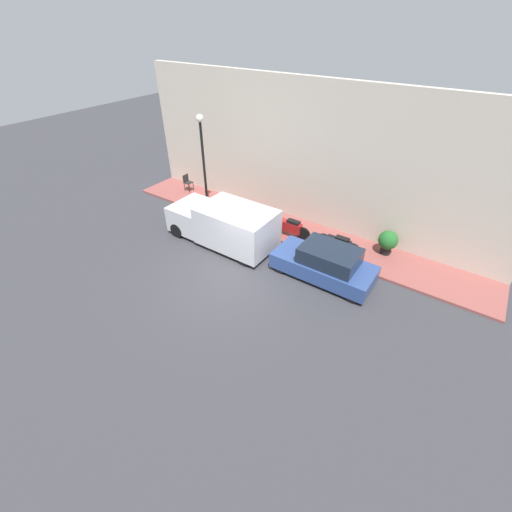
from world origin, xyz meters
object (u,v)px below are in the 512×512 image
at_px(motorcycle_blue, 255,216).
at_px(potted_plant, 388,241).
at_px(parked_car, 325,263).
at_px(cafe_chair, 187,181).
at_px(motorcycle_black, 338,244).
at_px(delivery_van, 223,223).
at_px(streetlamp, 202,149).
at_px(motorcycle_red, 290,227).

xyz_separation_m(motorcycle_blue, potted_plant, (1.09, -5.92, 0.17)).
relative_size(parked_car, cafe_chair, 4.23).
bearing_deg(motorcycle_black, parked_car, -173.87).
bearing_deg(delivery_van, cafe_chair, 59.90).
bearing_deg(cafe_chair, delivery_van, -120.10).
relative_size(streetlamp, cafe_chair, 5.09).
distance_m(parked_car, motorcycle_red, 3.01).
height_order(streetlamp, potted_plant, streetlamp).
height_order(motorcycle_blue, streetlamp, streetlamp).
xyz_separation_m(motorcycle_red, motorcycle_blue, (-0.00, 1.93, -0.03)).
distance_m(motorcycle_blue, potted_plant, 6.02).
bearing_deg(streetlamp, delivery_van, -125.40).
xyz_separation_m(motorcycle_black, streetlamp, (-0.15, 7.09, 2.68)).
xyz_separation_m(motorcycle_red, cafe_chair, (0.91, 7.17, 0.08)).
bearing_deg(potted_plant, motorcycle_blue, 100.49).
height_order(delivery_van, potted_plant, delivery_van).
relative_size(motorcycle_blue, streetlamp, 0.45).
bearing_deg(delivery_van, motorcycle_blue, -10.51).
distance_m(motorcycle_blue, cafe_chair, 5.32).
distance_m(motorcycle_blue, streetlamp, 3.93).
xyz_separation_m(parked_car, motorcycle_black, (1.72, 0.18, -0.11)).
xyz_separation_m(delivery_van, potted_plant, (3.01, -6.27, -0.22)).
relative_size(motorcycle_black, potted_plant, 1.87).
bearing_deg(motorcycle_red, potted_plant, -74.70).
bearing_deg(delivery_van, motorcycle_red, -49.93).
bearing_deg(parked_car, motorcycle_blue, 68.98).
height_order(parked_car, motorcycle_blue, parked_car).
relative_size(delivery_van, cafe_chair, 5.39).
xyz_separation_m(motorcycle_blue, cafe_chair, (0.92, 5.24, 0.11)).
relative_size(streetlamp, potted_plant, 4.44).
xyz_separation_m(motorcycle_black, potted_plant, (1.07, -1.69, 0.17)).
bearing_deg(motorcycle_black, motorcycle_red, 90.46).
xyz_separation_m(streetlamp, potted_plant, (1.23, -8.78, -2.51)).
bearing_deg(streetlamp, motorcycle_blue, -87.38).
bearing_deg(streetlamp, cafe_chair, 66.20).
relative_size(parked_car, delivery_van, 0.78).
relative_size(motorcycle_red, motorcycle_blue, 0.95).
relative_size(motorcycle_red, potted_plant, 1.90).
height_order(motorcycle_black, motorcycle_red, motorcycle_red).
distance_m(motorcycle_red, potted_plant, 4.14).
bearing_deg(streetlamp, motorcycle_black, -88.76).
bearing_deg(streetlamp, motorcycle_red, -88.38).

